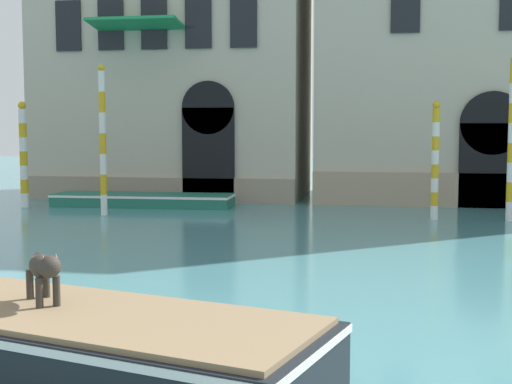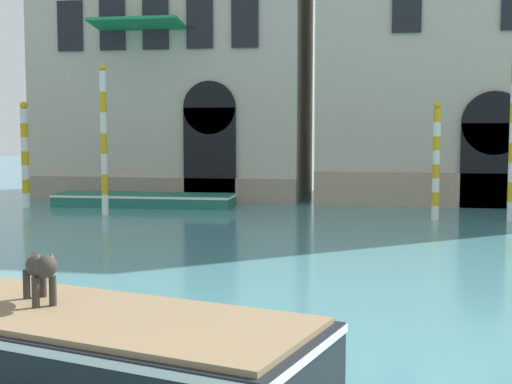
# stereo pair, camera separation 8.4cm
# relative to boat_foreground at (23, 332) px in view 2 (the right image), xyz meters

# --- Properties ---
(boat_foreground) EXTENTS (7.23, 3.80, 0.72)m
(boat_foreground) POSITION_rel_boat_foreground_xyz_m (0.00, 0.00, 0.00)
(boat_foreground) COLOR black
(boat_foreground) RESTS_ON ground_plane
(dog_on_deck) EXTENTS (0.64, 0.75, 0.60)m
(dog_on_deck) POSITION_rel_boat_foreground_xyz_m (0.23, -0.01, 0.73)
(dog_on_deck) COLOR #332D28
(dog_on_deck) RESTS_ON boat_foreground
(boat_moored_near_palazzo) EXTENTS (6.12, 1.69, 0.43)m
(boat_moored_near_palazzo) POSITION_rel_boat_foreground_xyz_m (-4.00, 15.69, -0.15)
(boat_moored_near_palazzo) COLOR #1E6651
(boat_moored_near_palazzo) RESTS_ON ground_plane
(mooring_pole_0) EXTENTS (0.27, 0.27, 3.52)m
(mooring_pole_0) POSITION_rel_boat_foreground_xyz_m (-7.82, 14.78, 1.40)
(mooring_pole_0) COLOR white
(mooring_pole_0) RESTS_ON ground_plane
(mooring_pole_3) EXTENTS (0.21, 0.21, 4.55)m
(mooring_pole_3) POSITION_rel_boat_foreground_xyz_m (-4.39, 13.20, 1.91)
(mooring_pole_3) COLOR white
(mooring_pole_3) RESTS_ON ground_plane
(mooring_pole_4) EXTENTS (0.22, 0.22, 3.42)m
(mooring_pole_4) POSITION_rel_boat_foreground_xyz_m (5.44, 13.83, 1.35)
(mooring_pole_4) COLOR white
(mooring_pole_4) RESTS_ON ground_plane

